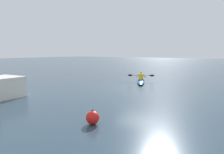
# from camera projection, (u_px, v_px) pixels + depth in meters

# --- Properties ---
(ground_plane) EXTENTS (160.00, 160.00, 0.00)m
(ground_plane) POSITION_uv_depth(u_px,v_px,m) (135.00, 88.00, 15.74)
(ground_plane) COLOR #283D4C
(kayak) EXTENTS (2.53, 4.31, 0.25)m
(kayak) POSITION_uv_depth(u_px,v_px,m) (141.00, 81.00, 18.72)
(kayak) COLOR #1959A5
(kayak) RESTS_ON ground
(kayaker) EXTENTS (2.10, 1.07, 0.70)m
(kayaker) POSITION_uv_depth(u_px,v_px,m) (141.00, 76.00, 18.82)
(kayaker) COLOR yellow
(kayaker) RESTS_ON kayak
(mooring_buoy_orange_mid) EXTENTS (0.50, 0.50, 0.54)m
(mooring_buoy_orange_mid) POSITION_uv_depth(u_px,v_px,m) (93.00, 118.00, 7.85)
(mooring_buoy_orange_mid) COLOR red
(mooring_buoy_orange_mid) RESTS_ON ground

